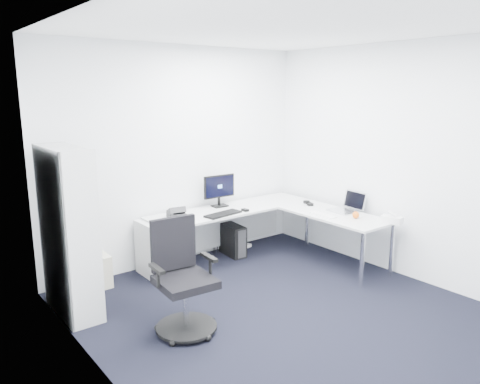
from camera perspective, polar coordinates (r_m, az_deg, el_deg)
ground at (r=4.71m, az=6.63°, el=-15.04°), size 4.20×4.20×0.00m
ceiling at (r=4.22m, az=7.58°, el=19.60°), size 4.20×4.20×0.00m
wall_back at (r=5.92m, az=-7.42°, el=4.36°), size 3.60×0.02×2.70m
wall_left at (r=3.28m, az=-15.90°, el=-2.40°), size 0.02×4.20×2.70m
wall_right at (r=5.66m, az=20.15°, el=3.36°), size 0.02×4.20×2.70m
l_desk at (r=5.89m, az=0.99°, el=-5.74°), size 2.29×1.28×0.67m
drawer_pedestal at (r=5.66m, az=-9.64°, el=-6.75°), size 0.42×0.53×0.65m
bookshelf at (r=4.80m, az=-20.17°, el=-4.58°), size 0.32×0.83×1.65m
task_chair at (r=4.26m, az=-6.69°, el=-10.46°), size 0.62×0.62×1.03m
black_pc_tower at (r=6.26m, az=-0.89°, el=-5.86°), size 0.23×0.44×0.41m
beige_pc_tower at (r=5.57m, az=-16.81°, el=-8.99°), size 0.18×0.38×0.36m
power_strip at (r=6.51m, az=0.15°, el=-6.85°), size 0.38×0.13×0.04m
monitor at (r=6.07m, az=-2.51°, el=0.19°), size 0.45×0.16×0.43m
black_keyboard at (r=5.70m, az=-2.08°, el=-2.70°), size 0.51×0.24×0.02m
mouse at (r=5.88m, az=0.63°, el=-2.21°), size 0.06×0.09×0.03m
desk_phone at (r=5.61m, az=-7.76°, el=-2.46°), size 0.23×0.23×0.14m
laptop at (r=5.95m, az=12.44°, el=-1.24°), size 0.38×0.37×0.25m
white_keyboard at (r=5.78m, az=10.08°, el=-2.74°), size 0.12×0.38×0.01m
headphones at (r=6.30m, az=8.33°, el=-1.25°), size 0.21×0.24×0.05m
orange_fruit at (r=5.71m, az=13.93°, el=-2.73°), size 0.08×0.08×0.08m
tissue_box at (r=5.63m, az=18.03°, el=-3.23°), size 0.16×0.25×0.08m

